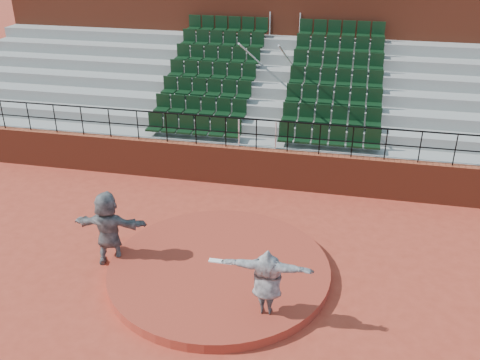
# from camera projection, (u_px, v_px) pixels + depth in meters

# --- Properties ---
(ground) EXTENTS (90.00, 90.00, 0.00)m
(ground) POSITION_uv_depth(u_px,v_px,m) (219.00, 274.00, 13.37)
(ground) COLOR #AE3A27
(ground) RESTS_ON ground
(pitchers_mound) EXTENTS (5.50, 5.50, 0.25)m
(pitchers_mound) POSITION_uv_depth(u_px,v_px,m) (219.00, 269.00, 13.31)
(pitchers_mound) COLOR #A23524
(pitchers_mound) RESTS_ON ground
(pitching_rubber) EXTENTS (0.60, 0.15, 0.03)m
(pitching_rubber) POSITION_uv_depth(u_px,v_px,m) (221.00, 261.00, 13.38)
(pitching_rubber) COLOR white
(pitching_rubber) RESTS_ON pitchers_mound
(boundary_wall) EXTENTS (24.00, 0.30, 1.30)m
(boundary_wall) POSITION_uv_depth(u_px,v_px,m) (256.00, 167.00, 17.46)
(boundary_wall) COLOR maroon
(boundary_wall) RESTS_ON ground
(wall_railing) EXTENTS (24.04, 0.05, 1.03)m
(wall_railing) POSITION_uv_depth(u_px,v_px,m) (256.00, 128.00, 16.84)
(wall_railing) COLOR black
(wall_railing) RESTS_ON boundary_wall
(seating_deck) EXTENTS (24.00, 5.97, 4.63)m
(seating_deck) POSITION_uv_depth(u_px,v_px,m) (274.00, 109.00, 20.29)
(seating_deck) COLOR gray
(seating_deck) RESTS_ON ground
(press_box_facade) EXTENTS (24.00, 3.00, 7.10)m
(press_box_facade) POSITION_uv_depth(u_px,v_px,m) (289.00, 32.00, 22.81)
(press_box_facade) COLOR maroon
(press_box_facade) RESTS_ON ground
(pitcher) EXTENTS (1.97, 0.54, 1.60)m
(pitcher) POSITION_uv_depth(u_px,v_px,m) (267.00, 281.00, 11.38)
(pitcher) COLOR black
(pitcher) RESTS_ON pitchers_mound
(fielder) EXTENTS (1.92, 0.77, 2.01)m
(fielder) POSITION_uv_depth(u_px,v_px,m) (109.00, 228.00, 13.37)
(fielder) COLOR black
(fielder) RESTS_ON ground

